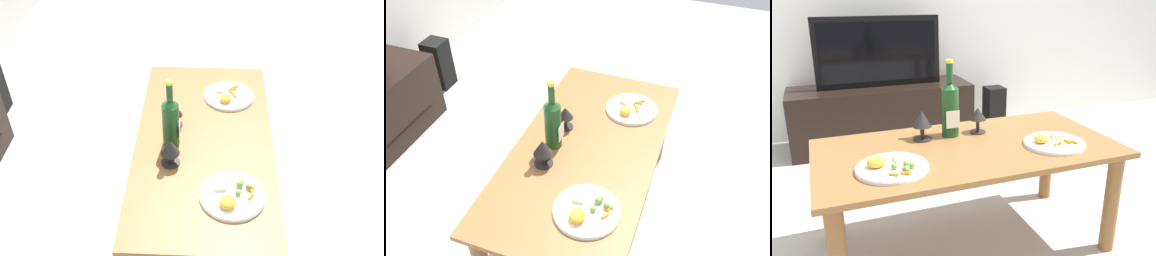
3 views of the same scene
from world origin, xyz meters
The scene contains 8 objects.
ground_plane centered at (0.00, 0.00, 0.00)m, with size 6.40×6.40×0.00m, color #B7B2A8.
dining_table centered at (0.00, 0.00, 0.42)m, with size 1.34×0.68×0.51m.
floor_speaker centered at (0.84, 1.51, 0.19)m, with size 0.16×0.16×0.39m, color black.
wine_bottle centered at (-0.03, 0.16, 0.66)m, with size 0.08×0.08×0.37m.
goblet_left centered at (-0.17, 0.15, 0.60)m, with size 0.09×0.09×0.14m.
goblet_right centered at (0.11, 0.15, 0.60)m, with size 0.08×0.08×0.13m.
dinner_plate_left centered at (-0.37, -0.13, 0.52)m, with size 0.29×0.29×0.05m.
dinner_plate_right centered at (0.37, -0.12, 0.52)m, with size 0.28×0.28×0.05m.
Camera 2 is at (-1.41, -0.47, 1.89)m, focal length 39.02 mm.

